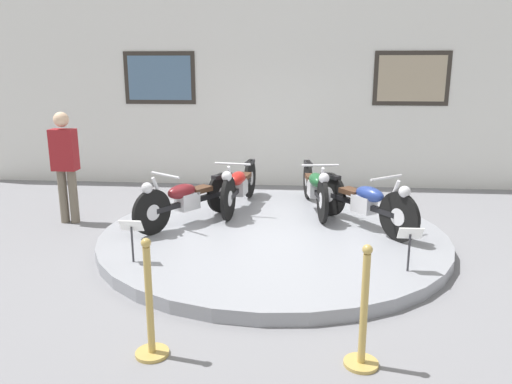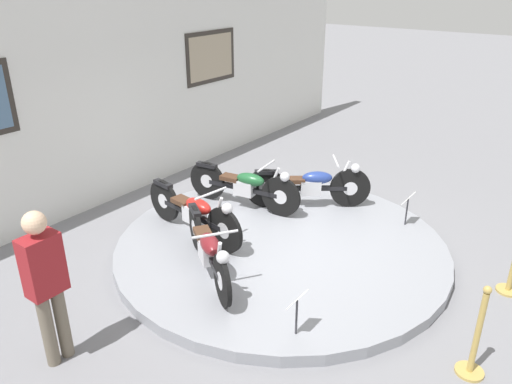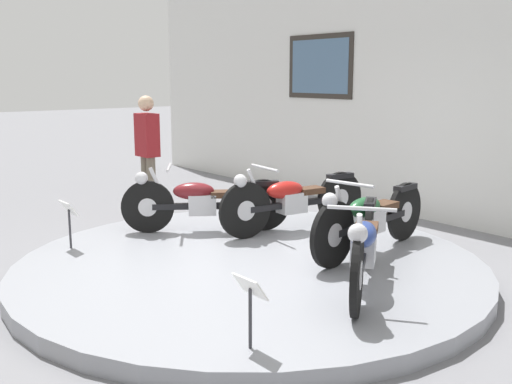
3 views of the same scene
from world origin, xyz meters
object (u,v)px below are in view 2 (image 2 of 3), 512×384
(motorcycle_blue, at_px, (311,184))
(visitor_standing, at_px, (46,280))
(motorcycle_green, at_px, (245,185))
(info_placard_front_centre, at_px, (408,202))
(info_placard_front_left, at_px, (297,305))
(motorcycle_red, at_px, (194,211))
(stanchion_post_left_of_entry, at_px, (475,345))
(motorcycle_maroon, at_px, (208,248))

(motorcycle_blue, height_order, visitor_standing, visitor_standing)
(motorcycle_green, distance_m, info_placard_front_centre, 2.50)
(motorcycle_green, bearing_deg, info_placard_front_left, -132.62)
(motorcycle_red, height_order, info_placard_front_left, motorcycle_red)
(motorcycle_green, height_order, stanchion_post_left_of_entry, stanchion_post_left_of_entry)
(motorcycle_blue, bearing_deg, motorcycle_red, 155.52)
(info_placard_front_left, bearing_deg, stanchion_post_left_of_entry, -66.95)
(motorcycle_green, relative_size, info_placard_front_left, 3.87)
(motorcycle_blue, distance_m, info_placard_front_left, 3.14)
(motorcycle_red, distance_m, info_placard_front_left, 2.50)
(motorcycle_maroon, xyz_separation_m, info_placard_front_left, (-0.31, -1.48, -0.01))
(motorcycle_red, bearing_deg, visitor_standing, -169.35)
(motorcycle_green, bearing_deg, motorcycle_maroon, -155.45)
(motorcycle_blue, distance_m, visitor_standing, 4.41)
(motorcycle_green, bearing_deg, stanchion_post_left_of_entry, -110.24)
(motorcycle_green, bearing_deg, info_placard_front_centre, -67.65)
(motorcycle_red, bearing_deg, motorcycle_maroon, -127.72)
(motorcycle_maroon, xyz_separation_m, motorcycle_blue, (2.46, 0.00, 0.01))
(motorcycle_green, xyz_separation_m, info_placard_front_centre, (0.95, -2.31, -0.02))
(motorcycle_blue, height_order, info_placard_front_centre, motorcycle_blue)
(motorcycle_maroon, height_order, info_placard_front_centre, motorcycle_maroon)
(motorcycle_maroon, xyz_separation_m, stanchion_post_left_of_entry, (0.38, -3.09, -0.18))
(motorcycle_green, xyz_separation_m, stanchion_post_left_of_entry, (-1.44, -3.92, -0.19))
(motorcycle_blue, relative_size, stanchion_post_left_of_entry, 1.59)
(motorcycle_blue, xyz_separation_m, info_placard_front_centre, (0.31, -1.48, -0.02))
(motorcycle_maroon, relative_size, visitor_standing, 0.98)
(motorcycle_red, distance_m, info_placard_front_centre, 3.14)
(motorcycle_maroon, bearing_deg, visitor_standing, 169.59)
(motorcycle_blue, distance_m, info_placard_front_centre, 1.52)
(motorcycle_maroon, distance_m, motorcycle_blue, 2.46)
(visitor_standing, distance_m, stanchion_post_left_of_entry, 4.17)
(motorcycle_maroon, height_order, motorcycle_red, motorcycle_red)
(motorcycle_green, distance_m, motorcycle_blue, 1.05)
(motorcycle_green, relative_size, visitor_standing, 1.18)
(info_placard_front_left, bearing_deg, motorcycle_blue, 28.17)
(info_placard_front_centre, distance_m, visitor_standing, 5.05)
(motorcycle_green, distance_m, info_placard_front_left, 3.14)
(motorcycle_green, distance_m, visitor_standing, 3.78)
(info_placard_front_centre, bearing_deg, motorcycle_green, 112.35)
(stanchion_post_left_of_entry, bearing_deg, motorcycle_red, 86.09)
(motorcycle_maroon, distance_m, visitor_standing, 1.99)
(visitor_standing, bearing_deg, motorcycle_maroon, -10.41)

